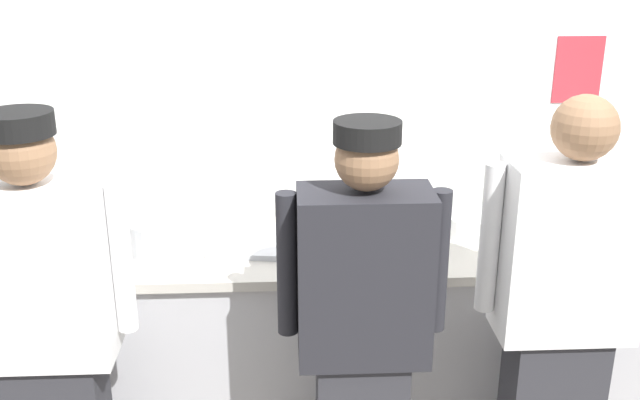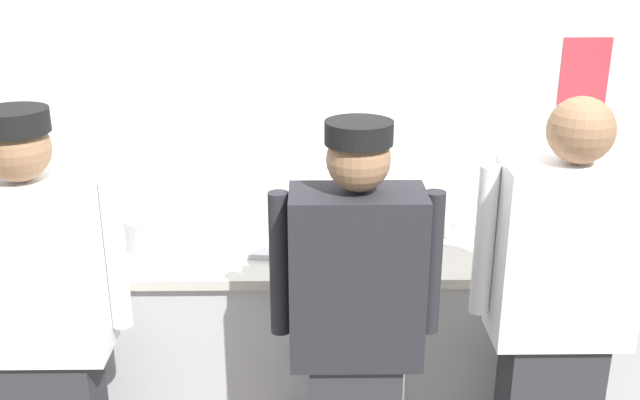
{
  "view_description": "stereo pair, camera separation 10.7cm",
  "coord_description": "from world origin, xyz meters",
  "views": [
    {
      "loc": [
        -0.16,
        -2.53,
        2.15
      ],
      "look_at": [
        -0.01,
        0.42,
        1.08
      ],
      "focal_mm": 41.29,
      "sensor_mm": 36.0,
      "label": 1
    },
    {
      "loc": [
        -0.05,
        -2.53,
        2.15
      ],
      "look_at": [
        -0.01,
        0.42,
        1.08
      ],
      "focal_mm": 41.29,
      "sensor_mm": 36.0,
      "label": 2
    }
  ],
  "objects": [
    {
      "name": "chef_center",
      "position": [
        0.1,
        -0.31,
        0.85
      ],
      "size": [
        0.59,
        0.24,
        1.6
      ],
      "color": "#2D2D33",
      "rests_on": "ground"
    },
    {
      "name": "deli_cup",
      "position": [
        1.03,
        0.38,
        0.94
      ],
      "size": [
        0.09,
        0.09,
        0.11
      ],
      "primitive_type": "cylinder",
      "color": "white",
      "rests_on": "prep_counter"
    },
    {
      "name": "ramekin_orange_sauce",
      "position": [
        1.15,
        0.33,
        0.91
      ],
      "size": [
        0.1,
        0.1,
        0.04
      ],
      "color": "white",
      "rests_on": "prep_counter"
    },
    {
      "name": "chef_near_left",
      "position": [
        -0.98,
        -0.29,
        0.87
      ],
      "size": [
        0.6,
        0.24,
        1.64
      ],
      "color": "#2D2D33",
      "rests_on": "ground"
    },
    {
      "name": "plate_stack_front",
      "position": [
        0.65,
        0.44,
        0.94
      ],
      "size": [
        0.23,
        0.23,
        0.1
      ],
      "color": "white",
      "rests_on": "prep_counter"
    },
    {
      "name": "squeeze_bottle_primary",
      "position": [
        0.84,
        0.4,
        0.99
      ],
      "size": [
        0.06,
        0.06,
        0.21
      ],
      "color": "#56A333",
      "rests_on": "prep_counter"
    },
    {
      "name": "ramekin_yellow_sauce",
      "position": [
        0.21,
        0.23,
        0.91
      ],
      "size": [
        0.08,
        0.08,
        0.04
      ],
      "color": "white",
      "rests_on": "prep_counter"
    },
    {
      "name": "ramekin_red_sauce",
      "position": [
        0.89,
        0.24,
        0.91
      ],
      "size": [
        0.09,
        0.09,
        0.04
      ],
      "color": "white",
      "rests_on": "prep_counter"
    },
    {
      "name": "chef_far_right",
      "position": [
        0.81,
        -0.26,
        0.88
      ],
      "size": [
        0.61,
        0.24,
        1.66
      ],
      "color": "#2D2D33",
      "rests_on": "ground"
    },
    {
      "name": "wall_back",
      "position": [
        0.0,
        0.84,
        1.39
      ],
      "size": [
        5.05,
        0.11,
        2.78
      ],
      "color": "white",
      "rests_on": "ground"
    },
    {
      "name": "chefs_knife",
      "position": [
        1.29,
        0.48,
        0.89
      ],
      "size": [
        0.27,
        0.03,
        0.02
      ],
      "color": "#B7BABF",
      "rests_on": "prep_counter"
    },
    {
      "name": "sheet_tray",
      "position": [
        -0.23,
        0.37,
        0.9
      ],
      "size": [
        0.54,
        0.4,
        0.02
      ],
      "primitive_type": "cube",
      "rotation": [
        0.0,
        0.0,
        -0.14
      ],
      "color": "#B7BABF",
      "rests_on": "prep_counter"
    },
    {
      "name": "mixing_bowl_steel",
      "position": [
        -0.68,
        0.38,
        0.96
      ],
      "size": [
        0.33,
        0.33,
        0.14
      ],
      "primitive_type": "cylinder",
      "color": "#B7BABF",
      "rests_on": "prep_counter"
    },
    {
      "name": "prep_counter",
      "position": [
        0.0,
        0.37,
        0.45
      ],
      "size": [
        3.22,
        0.69,
        0.89
      ],
      "color": "#B2B2B7",
      "rests_on": "ground"
    },
    {
      "name": "plate_stack_rear",
      "position": [
        -1.18,
        0.49,
        0.92
      ],
      "size": [
        0.25,
        0.25,
        0.06
      ],
      "color": "white",
      "rests_on": "prep_counter"
    }
  ]
}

